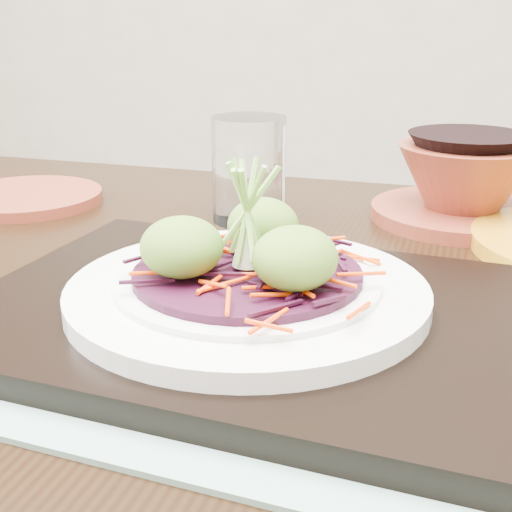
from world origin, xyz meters
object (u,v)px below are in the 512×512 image
(dining_table, at_px, (261,442))
(white_plate, at_px, (248,291))
(terracotta_side_plate, at_px, (25,198))
(serving_tray, at_px, (248,314))
(terracotta_bowl_set, at_px, (464,187))
(water_glass, at_px, (249,170))

(dining_table, xyz_separation_m, white_plate, (-0.00, -0.02, 0.13))
(white_plate, xyz_separation_m, terracotta_side_plate, (-0.33, 0.24, -0.02))
(serving_tray, xyz_separation_m, terracotta_bowl_set, (0.13, 0.31, 0.02))
(white_plate, relative_size, terracotta_side_plate, 1.44)
(serving_tray, height_order, water_glass, water_glass)
(dining_table, distance_m, white_plate, 0.13)
(dining_table, bearing_deg, water_glass, 110.11)
(terracotta_bowl_set, bearing_deg, terracotta_side_plate, -171.81)
(terracotta_side_plate, height_order, terracotta_bowl_set, terracotta_bowl_set)
(white_plate, bearing_deg, dining_table, 82.29)
(serving_tray, height_order, terracotta_bowl_set, terracotta_bowl_set)
(dining_table, distance_m, water_glass, 0.28)
(dining_table, xyz_separation_m, water_glass, (-0.08, 0.22, 0.16))
(white_plate, relative_size, water_glass, 2.30)
(dining_table, height_order, serving_tray, serving_tray)
(serving_tray, relative_size, water_glass, 3.53)
(serving_tray, xyz_separation_m, terracotta_side_plate, (-0.33, 0.24, -0.01))
(terracotta_side_plate, distance_m, water_glass, 0.26)
(terracotta_side_plate, bearing_deg, white_plate, -36.24)
(terracotta_bowl_set, bearing_deg, dining_table, -114.54)
(water_glass, relative_size, terracotta_bowl_set, 0.45)
(serving_tray, xyz_separation_m, white_plate, (-0.00, -0.00, 0.02))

